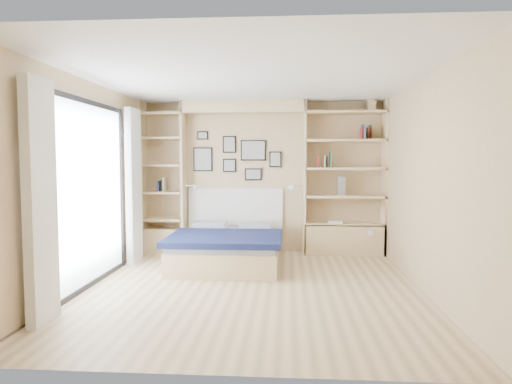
{
  "coord_description": "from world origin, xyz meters",
  "views": [
    {
      "loc": [
        0.41,
        -5.38,
        1.54
      ],
      "look_at": [
        -0.01,
        0.9,
        1.1
      ],
      "focal_mm": 32.0,
      "sensor_mm": 36.0,
      "label": 1
    }
  ],
  "objects": [
    {
      "name": "room_shell",
      "position": [
        -0.39,
        1.52,
        1.08
      ],
      "size": [
        4.5,
        4.5,
        4.5
      ],
      "color": "tan",
      "rests_on": "ground"
    },
    {
      "name": "deck_chair",
      "position": [
        -2.88,
        0.51,
        0.34
      ],
      "size": [
        0.66,
        0.81,
        0.71
      ],
      "rotation": [
        0.0,
        0.0,
        -0.38
      ],
      "color": "tan",
      "rests_on": "ground"
    },
    {
      "name": "reading_lamps",
      "position": [
        -0.3,
        2.0,
        1.1
      ],
      "size": [
        1.92,
        0.12,
        0.15
      ],
      "color": "silver",
      "rests_on": "ground"
    },
    {
      "name": "photo_gallery",
      "position": [
        -0.45,
        2.22,
        1.6
      ],
      "size": [
        1.48,
        0.02,
        0.82
      ],
      "color": "black",
      "rests_on": "ground"
    },
    {
      "name": "ground",
      "position": [
        0.0,
        0.0,
        0.0
      ],
      "size": [
        4.5,
        4.5,
        0.0
      ],
      "primitive_type": "plane",
      "color": "#D1B180",
      "rests_on": "ground"
    },
    {
      "name": "bed",
      "position": [
        -0.45,
        1.24,
        0.26
      ],
      "size": [
        1.58,
        1.98,
        1.07
      ],
      "color": "beige",
      "rests_on": "ground"
    },
    {
      "name": "shelf_decor",
      "position": [
        1.11,
        2.07,
        1.7
      ],
      "size": [
        3.58,
        0.23,
        2.03
      ],
      "color": "#A51E1E",
      "rests_on": "ground"
    }
  ]
}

